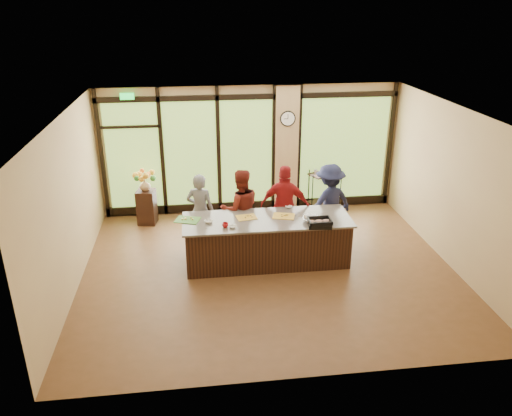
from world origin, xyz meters
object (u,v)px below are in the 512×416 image
object	(u,v)px
island_base	(267,241)
roasting_pan	(319,224)
cook_right	(329,202)
flower_stand	(147,207)
bar_cart	(325,186)
cook_left	(200,211)

from	to	relation	value
island_base	roasting_pan	world-z (taller)	roasting_pan
island_base	cook_right	bearing A→B (deg)	30.68
flower_stand	bar_cart	world-z (taller)	bar_cart
cook_right	flower_stand	bearing A→B (deg)	-38.90
cook_left	island_base	bearing A→B (deg)	163.60
island_base	roasting_pan	distance (m)	1.14
island_base	roasting_pan	size ratio (longest dim) A/B	7.43
cook_right	roasting_pan	bearing A→B (deg)	47.20
island_base	cook_left	bearing A→B (deg)	145.71
bar_cart	cook_left	bearing A→B (deg)	-175.85
flower_stand	cook_right	bearing A→B (deg)	-9.36
flower_stand	bar_cart	bearing A→B (deg)	13.00
flower_stand	bar_cart	size ratio (longest dim) A/B	0.78
bar_cart	island_base	bearing A→B (deg)	-149.70
island_base	roasting_pan	xyz separation A→B (m)	(0.91, -0.45, 0.52)
roasting_pan	bar_cart	xyz separation A→B (m)	(0.87, 2.90, -0.34)
cook_left	flower_stand	size ratio (longest dim) A/B	1.98
island_base	bar_cart	distance (m)	3.03
island_base	roasting_pan	bearing A→B (deg)	-26.58
island_base	flower_stand	distance (m)	3.27
cook_left	bar_cart	bearing A→B (deg)	-134.17
cook_left	cook_right	bearing A→B (deg)	-161.87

